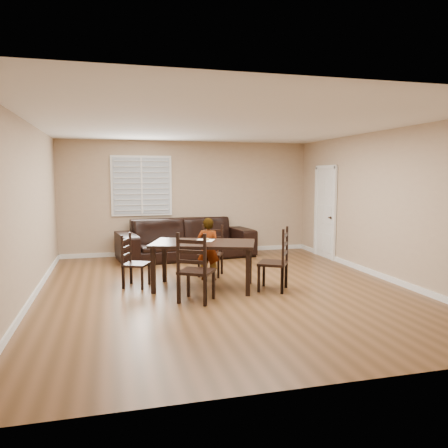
% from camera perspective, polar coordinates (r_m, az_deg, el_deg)
% --- Properties ---
extents(ground, '(7.00, 7.00, 0.00)m').
position_cam_1_polar(ground, '(7.38, 0.03, -8.47)').
color(ground, brown).
rests_on(ground, ground).
extents(room, '(6.04, 7.04, 2.72)m').
position_cam_1_polar(room, '(7.31, -0.05, 5.72)').
color(room, tan).
rests_on(room, ground).
extents(dining_table, '(1.90, 1.45, 0.79)m').
position_cam_1_polar(dining_table, '(7.28, -2.70, -3.05)').
color(dining_table, black).
rests_on(dining_table, ground).
extents(chair_near, '(0.56, 0.54, 0.95)m').
position_cam_1_polar(chair_near, '(8.36, -1.61, -3.69)').
color(chair_near, black).
rests_on(chair_near, ground).
extents(chair_far, '(0.64, 0.63, 1.06)m').
position_cam_1_polar(chair_far, '(6.46, -4.03, -6.22)').
color(chair_far, black).
rests_on(chair_far, ground).
extents(chair_left, '(0.51, 0.53, 0.90)m').
position_cam_1_polar(chair_left, '(7.61, -12.16, -4.97)').
color(chair_left, black).
rests_on(chair_left, ground).
extents(chair_right, '(0.62, 0.63, 1.05)m').
position_cam_1_polar(chair_right, '(7.23, 7.39, -4.96)').
color(chair_right, black).
rests_on(chair_right, ground).
extents(child, '(0.49, 0.43, 1.14)m').
position_cam_1_polar(child, '(7.89, -2.08, -3.27)').
color(child, gray).
rests_on(child, ground).
extents(napkin, '(0.39, 0.39, 0.00)m').
position_cam_1_polar(napkin, '(7.45, -2.50, -2.14)').
color(napkin, white).
rests_on(napkin, dining_table).
extents(donut, '(0.10, 0.10, 0.04)m').
position_cam_1_polar(donut, '(7.44, -2.34, -1.97)').
color(donut, '#B0833F').
rests_on(donut, napkin).
extents(sofa, '(3.23, 1.65, 0.90)m').
position_cam_1_polar(sofa, '(10.07, -4.95, -1.88)').
color(sofa, black).
rests_on(sofa, ground).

